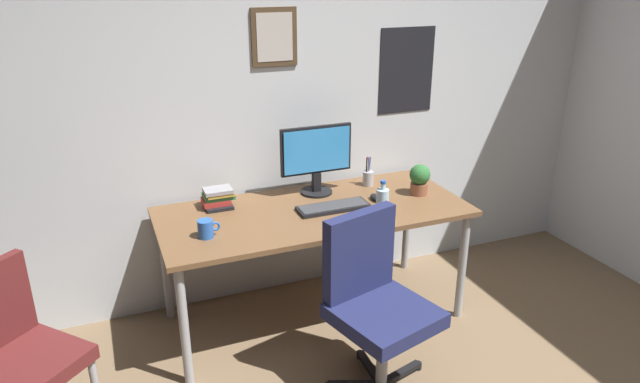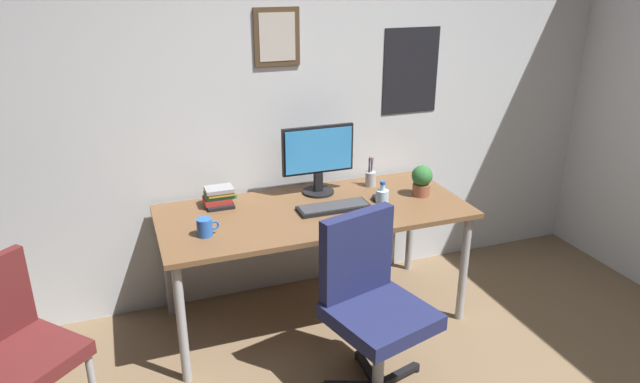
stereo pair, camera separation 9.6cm
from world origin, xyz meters
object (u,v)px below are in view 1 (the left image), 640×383
(computer_mouse, at_px, (376,197))
(keyboard, at_px, (333,207))
(pen_cup, at_px, (368,177))
(potted_plant, at_px, (420,178))
(coffee_mug_near, at_px, (206,229))
(office_chair, at_px, (374,297))
(book_stack_left, at_px, (218,198))
(side_chair, at_px, (15,349))
(water_bottle, at_px, (382,205))
(monitor, at_px, (316,157))

(computer_mouse, bearing_deg, keyboard, -174.66)
(computer_mouse, bearing_deg, pen_cup, 75.08)
(potted_plant, bearing_deg, coffee_mug_near, -175.23)
(office_chair, xyz_separation_m, keyboard, (0.05, 0.66, 0.22))
(potted_plant, distance_m, book_stack_left, 1.25)
(side_chair, distance_m, keyboard, 1.77)
(side_chair, height_order, book_stack_left, side_chair)
(keyboard, bearing_deg, office_chair, -94.76)
(pen_cup, relative_size, book_stack_left, 1.07)
(keyboard, relative_size, water_bottle, 1.70)
(office_chair, height_order, side_chair, office_chair)
(potted_plant, height_order, pen_cup, pen_cup)
(monitor, distance_m, water_bottle, 0.60)
(monitor, relative_size, keyboard, 1.07)
(monitor, height_order, book_stack_left, monitor)
(potted_plant, bearing_deg, pen_cup, 131.47)
(office_chair, distance_m, potted_plant, 0.99)
(keyboard, relative_size, computer_mouse, 3.91)
(office_chair, bearing_deg, computer_mouse, 62.63)
(water_bottle, xyz_separation_m, potted_plant, (0.42, 0.30, -0.00))
(water_bottle, relative_size, potted_plant, 1.29)
(keyboard, distance_m, pen_cup, 0.46)
(potted_plant, bearing_deg, side_chair, -169.49)
(water_bottle, relative_size, pen_cup, 1.26)
(side_chair, relative_size, potted_plant, 4.49)
(coffee_mug_near, distance_m, potted_plant, 1.37)
(office_chair, height_order, keyboard, office_chair)
(office_chair, relative_size, monitor, 2.07)
(keyboard, relative_size, coffee_mug_near, 3.55)
(office_chair, relative_size, computer_mouse, 8.64)
(office_chair, relative_size, water_bottle, 3.76)
(water_bottle, bearing_deg, coffee_mug_near, 168.88)
(side_chair, height_order, pen_cup, pen_cup)
(pen_cup, bearing_deg, side_chair, -161.70)
(book_stack_left, bearing_deg, pen_cup, -0.74)
(coffee_mug_near, distance_m, book_stack_left, 0.41)
(keyboard, bearing_deg, computer_mouse, 5.34)
(monitor, relative_size, book_stack_left, 2.45)
(monitor, bearing_deg, potted_plant, -23.89)
(side_chair, height_order, water_bottle, water_bottle)
(side_chair, bearing_deg, office_chair, -8.62)
(water_bottle, bearing_deg, monitor, 106.90)
(keyboard, height_order, water_bottle, water_bottle)
(computer_mouse, distance_m, water_bottle, 0.34)
(pen_cup, bearing_deg, office_chair, -114.24)
(monitor, distance_m, keyboard, 0.36)
(keyboard, relative_size, book_stack_left, 2.29)
(office_chair, distance_m, book_stack_left, 1.14)
(monitor, distance_m, book_stack_left, 0.65)
(side_chair, relative_size, book_stack_left, 4.66)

